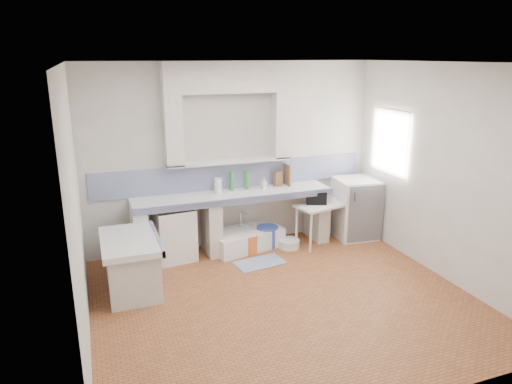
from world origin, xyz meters
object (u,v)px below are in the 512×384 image
object	(u,v)px
sink	(246,239)
side_table	(321,224)
fridge	(355,208)
stove	(174,234)

from	to	relation	value
sink	side_table	world-z (taller)	side_table
side_table	fridge	size ratio (longest dim) A/B	0.82
sink	fridge	distance (m)	1.87
side_table	stove	bearing A→B (deg)	160.14
stove	fridge	bearing A→B (deg)	-9.14
stove	side_table	world-z (taller)	stove
stove	sink	bearing A→B (deg)	-5.10
side_table	fridge	bearing A→B (deg)	-4.69
fridge	stove	bearing A→B (deg)	-176.85
sink	fridge	world-z (taller)	fridge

